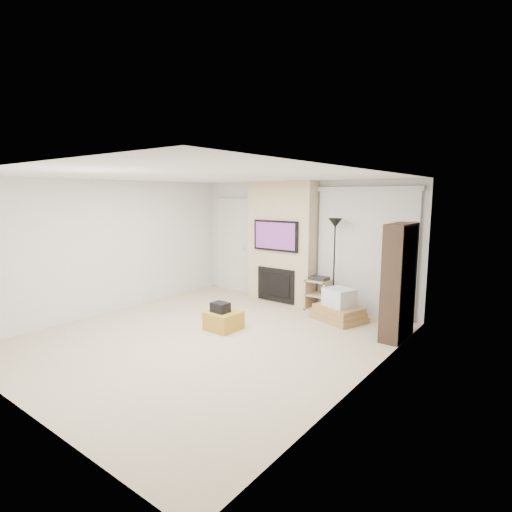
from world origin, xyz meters
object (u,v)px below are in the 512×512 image
Objects in this scene: ottoman at (224,320)px; box_stack at (339,308)px; floor_lamp at (335,239)px; av_stand at (319,293)px; bookshelf at (399,282)px.

box_stack is at bearing 50.81° from ottoman.
floor_lamp is 1.74× the size of box_stack.
av_stand is 0.64× the size of box_stack.
av_stand is at bearing -173.42° from floor_lamp.
floor_lamp reaches higher than av_stand.
floor_lamp is 1.64m from bookshelf.
box_stack is 0.57× the size of bookshelf.
box_stack is (0.31, -0.39, -1.19)m from floor_lamp.
bookshelf is at bearing 29.17° from ottoman.
av_stand reaches higher than box_stack.
box_stack is at bearing 166.93° from bookshelf.
floor_lamp is at bearing 155.38° from bookshelf.
av_stand is (-0.29, -0.03, -1.07)m from floor_lamp.
ottoman is at bearing -150.83° from bookshelf.
bookshelf is at bearing -13.07° from box_stack.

